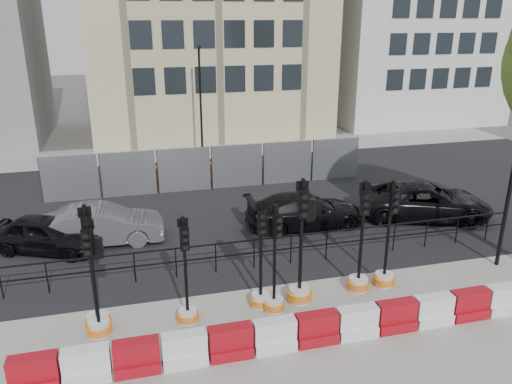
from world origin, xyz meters
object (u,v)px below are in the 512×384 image
object	(u,v)px
car_a	(46,234)
traffic_signal_a	(96,306)
traffic_signal_d	(261,283)
traffic_signal_h	(386,265)
car_c	(305,210)

from	to	relation	value
car_a	traffic_signal_a	bearing A→B (deg)	-135.92
traffic_signal_d	car_a	bearing A→B (deg)	141.66
traffic_signal_h	car_a	world-z (taller)	traffic_signal_h
car_a	car_c	world-z (taller)	car_c
traffic_signal_h	car_c	bearing A→B (deg)	93.15
traffic_signal_a	traffic_signal_d	xyz separation A→B (m)	(4.22, 0.00, 0.04)
car_a	car_c	distance (m)	9.04
car_c	traffic_signal_d	bearing A→B (deg)	149.57
traffic_signal_d	car_c	xyz separation A→B (m)	(2.99, 4.88, -0.09)
traffic_signal_d	car_c	distance (m)	5.72
traffic_signal_d	traffic_signal_a	bearing A→B (deg)	-178.40
traffic_signal_d	traffic_signal_h	world-z (taller)	traffic_signal_h
traffic_signal_a	traffic_signal_h	world-z (taller)	traffic_signal_a
traffic_signal_a	car_a	world-z (taller)	traffic_signal_a
car_c	car_a	bearing A→B (deg)	89.97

